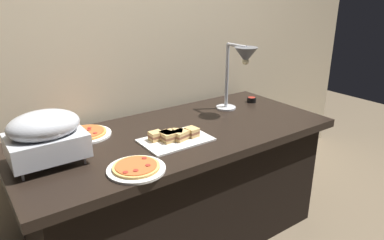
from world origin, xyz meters
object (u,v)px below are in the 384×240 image
object	(u,v)px
heat_lamp	(242,62)
sandwich_platter	(174,137)
pizza_plate_center	(136,168)
sauce_cup_near	(31,144)
sauce_cup_far	(252,99)
chafing_dish	(45,135)
pizza_plate_front	(86,134)

from	to	relation	value
heat_lamp	sandwich_platter	size ratio (longest dim) A/B	1.22
pizza_plate_center	sandwich_platter	bearing A→B (deg)	29.66
heat_lamp	pizza_plate_center	distance (m)	1.05
sauce_cup_near	sauce_cup_far	distance (m)	1.55
heat_lamp	chafing_dish	bearing A→B (deg)	-179.69
sandwich_platter	sauce_cup_near	size ratio (longest dim) A/B	5.39
chafing_dish	sauce_cup_far	distance (m)	1.52
heat_lamp	pizza_plate_center	bearing A→B (deg)	-161.29
chafing_dish	sauce_cup_near	size ratio (longest dim) A/B	4.96
pizza_plate_center	sandwich_platter	world-z (taller)	sandwich_platter
sauce_cup_near	sauce_cup_far	bearing A→B (deg)	-3.38
pizza_plate_center	sauce_cup_far	distance (m)	1.29
sandwich_platter	sauce_cup_near	bearing A→B (deg)	151.33
chafing_dish	heat_lamp	size ratio (longest dim) A/B	0.76
pizza_plate_front	sauce_cup_far	distance (m)	1.25
pizza_plate_front	heat_lamp	bearing A→B (deg)	-13.14
pizza_plate_center	sauce_cup_far	world-z (taller)	sauce_cup_far
heat_lamp	sauce_cup_near	world-z (taller)	heat_lamp
sandwich_platter	sauce_cup_near	xyz separation A→B (m)	(-0.67, 0.37, -0.00)
pizza_plate_center	heat_lamp	bearing A→B (deg)	18.71
heat_lamp	sauce_cup_far	distance (m)	0.45
sauce_cup_near	pizza_plate_center	bearing A→B (deg)	-58.28
pizza_plate_front	sandwich_platter	xyz separation A→B (m)	(0.37, -0.36, 0.01)
pizza_plate_front	sauce_cup_far	world-z (taller)	sauce_cup_far
pizza_plate_front	sandwich_platter	size ratio (longest dim) A/B	0.75
pizza_plate_front	pizza_plate_center	world-z (taller)	same
pizza_plate_front	sandwich_platter	world-z (taller)	sandwich_platter
sauce_cup_far	chafing_dish	bearing A→B (deg)	-174.19
pizza_plate_center	sauce_cup_near	distance (m)	0.66
pizza_plate_front	sauce_cup_near	distance (m)	0.30
pizza_plate_front	sandwich_platter	distance (m)	0.52
chafing_dish	sandwich_platter	bearing A→B (deg)	-10.95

